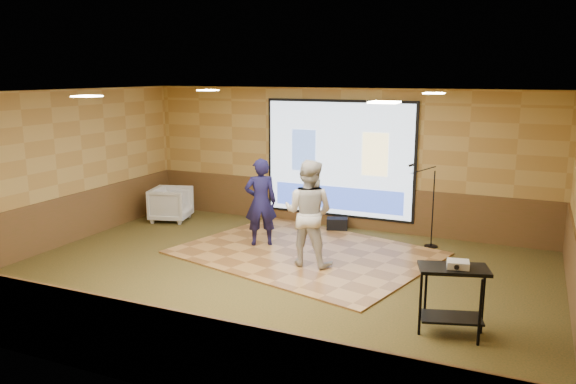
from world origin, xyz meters
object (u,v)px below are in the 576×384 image
at_px(player_left, 261,202).
at_px(player_right, 308,213).
at_px(av_table, 453,288).
at_px(mic_stand, 429,222).
at_px(projector_screen, 339,160).
at_px(banquet_chair, 171,204).
at_px(dance_floor, 306,253).
at_px(projector, 458,264).
at_px(duffel_bag, 337,224).

xyz_separation_m(player_left, player_right, (1.27, -0.70, 0.08)).
bearing_deg(av_table, mic_stand, 104.28).
xyz_separation_m(projector_screen, banquet_chair, (-3.64, -1.02, -1.09)).
height_order(mic_stand, banquet_chair, mic_stand).
height_order(dance_floor, av_table, av_table).
bearing_deg(player_left, dance_floor, 142.60).
distance_m(player_left, projector, 4.63).
xyz_separation_m(player_right, banquet_chair, (-4.00, 1.61, -0.57)).
bearing_deg(player_left, av_table, 116.81).
height_order(dance_floor, player_left, player_left).
distance_m(player_left, mic_stand, 3.27).
relative_size(banquet_chair, duffel_bag, 1.94).
height_order(player_right, mic_stand, player_right).
distance_m(player_right, mic_stand, 2.67).
bearing_deg(duffel_bag, mic_stand, -10.09).
height_order(player_right, duffel_bag, player_right).
bearing_deg(player_right, dance_floor, -64.19).
relative_size(projector_screen, banquet_chair, 3.92).
bearing_deg(mic_stand, dance_floor, -133.64).
bearing_deg(player_right, duffel_bag, -83.07).
xyz_separation_m(dance_floor, av_table, (2.94, -2.30, 0.61)).
bearing_deg(player_right, banquet_chair, -21.57).
xyz_separation_m(dance_floor, player_right, (0.29, -0.60, 0.94)).
distance_m(dance_floor, mic_stand, 2.48).
distance_m(player_right, banquet_chair, 4.35).
height_order(projector, mic_stand, mic_stand).
bearing_deg(av_table, banquet_chair, 153.62).
xyz_separation_m(projector, mic_stand, (-0.98, 3.68, -0.46)).
relative_size(av_table, duffel_bag, 2.08).
distance_m(projector_screen, av_table, 5.34).
distance_m(av_table, mic_stand, 3.80).
distance_m(player_left, av_table, 4.60).
relative_size(dance_floor, av_table, 4.84).
xyz_separation_m(projector_screen, dance_floor, (0.07, -2.03, -1.46)).
bearing_deg(av_table, player_left, 148.57).
relative_size(dance_floor, banquet_chair, 5.19).
bearing_deg(player_left, player_right, 119.27).
distance_m(projector_screen, player_right, 2.71).
relative_size(av_table, mic_stand, 0.56).
xyz_separation_m(player_right, projector, (2.70, -1.69, -0.00)).
relative_size(projector, banquet_chair, 0.32).
bearing_deg(mic_stand, duffel_bag, -178.36).
xyz_separation_m(player_right, duffel_bag, (-0.27, 2.34, -0.82)).
bearing_deg(projector_screen, dance_floor, -87.99).
bearing_deg(projector, player_right, 138.17).
height_order(player_left, mic_stand, player_left).
relative_size(projector_screen, player_right, 1.80).
distance_m(projector_screen, mic_stand, 2.38).
distance_m(dance_floor, duffel_bag, 1.74).
distance_m(projector_screen, banquet_chair, 3.94).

